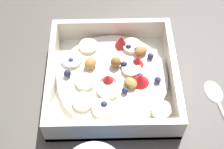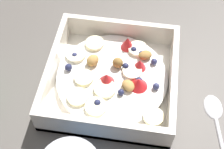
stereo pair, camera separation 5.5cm
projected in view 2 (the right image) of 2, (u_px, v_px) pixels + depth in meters
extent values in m
plane|color=#56514C|center=(107.00, 89.00, 0.57)|extent=(2.40, 2.40, 0.00)
cube|color=white|center=(112.00, 83.00, 0.57)|extent=(0.22, 0.22, 0.01)
cube|color=white|center=(120.00, 31.00, 0.61)|extent=(0.22, 0.01, 0.06)
cube|color=white|center=(102.00, 130.00, 0.50)|extent=(0.22, 0.01, 0.06)
cube|color=white|center=(172.00, 83.00, 0.55)|extent=(0.01, 0.20, 0.06)
cube|color=white|center=(54.00, 68.00, 0.56)|extent=(0.01, 0.20, 0.06)
cylinder|color=white|center=(112.00, 79.00, 0.56)|extent=(0.19, 0.19, 0.01)
cylinder|color=#F4EAB7|center=(95.00, 43.00, 0.60)|extent=(0.04, 0.04, 0.01)
cylinder|color=#F7EFC6|center=(132.00, 72.00, 0.56)|extent=(0.05, 0.05, 0.01)
cylinder|color=beige|center=(78.00, 97.00, 0.53)|extent=(0.05, 0.05, 0.01)
cylinder|color=#F4EAB7|center=(96.00, 107.00, 0.52)|extent=(0.05, 0.05, 0.01)
cylinder|color=#F7EFC6|center=(138.00, 49.00, 0.59)|extent=(0.05, 0.05, 0.01)
cylinder|color=#F4EAB7|center=(84.00, 76.00, 0.55)|extent=(0.05, 0.05, 0.01)
cylinder|color=#F4EAB7|center=(153.00, 117.00, 0.51)|extent=(0.04, 0.04, 0.01)
cylinder|color=#F7EFC6|center=(76.00, 54.00, 0.58)|extent=(0.05, 0.05, 0.01)
cylinder|color=#F4EAB7|center=(107.00, 89.00, 0.54)|extent=(0.05, 0.05, 0.01)
cone|color=red|center=(140.00, 64.00, 0.56)|extent=(0.03, 0.03, 0.02)
cone|color=red|center=(108.00, 78.00, 0.54)|extent=(0.03, 0.03, 0.02)
cone|color=red|center=(138.00, 85.00, 0.54)|extent=(0.04, 0.04, 0.02)
cone|color=red|center=(128.00, 43.00, 0.59)|extent=(0.03, 0.03, 0.03)
sphere|color=navy|center=(75.00, 55.00, 0.58)|extent=(0.01, 0.01, 0.01)
sphere|color=#23284C|center=(68.00, 67.00, 0.56)|extent=(0.01, 0.01, 0.01)
sphere|color=#191E3D|center=(125.00, 83.00, 0.54)|extent=(0.01, 0.01, 0.01)
sphere|color=navy|center=(156.00, 87.00, 0.54)|extent=(0.01, 0.01, 0.01)
sphere|color=#23284C|center=(121.00, 92.00, 0.53)|extent=(0.01, 0.01, 0.01)
sphere|color=navy|center=(154.00, 62.00, 0.57)|extent=(0.01, 0.01, 0.01)
sphere|color=#23284C|center=(134.00, 50.00, 0.59)|extent=(0.01, 0.01, 0.01)
sphere|color=#23284C|center=(139.00, 81.00, 0.54)|extent=(0.01, 0.01, 0.01)
sphere|color=#23284C|center=(97.00, 103.00, 0.52)|extent=(0.01, 0.01, 0.01)
sphere|color=navy|center=(142.00, 54.00, 0.58)|extent=(0.01, 0.01, 0.01)
sphere|color=#23284C|center=(126.00, 66.00, 0.56)|extent=(0.01, 0.01, 0.01)
ellipsoid|color=tan|center=(93.00, 60.00, 0.57)|extent=(0.03, 0.03, 0.02)
ellipsoid|color=#AD7F42|center=(145.00, 55.00, 0.58)|extent=(0.03, 0.03, 0.01)
ellipsoid|color=olive|center=(118.00, 63.00, 0.56)|extent=(0.02, 0.02, 0.02)
ellipsoid|color=tan|center=(128.00, 85.00, 0.54)|extent=(0.03, 0.03, 0.01)
ellipsoid|color=silver|center=(214.00, 106.00, 0.55)|extent=(0.04, 0.05, 0.01)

